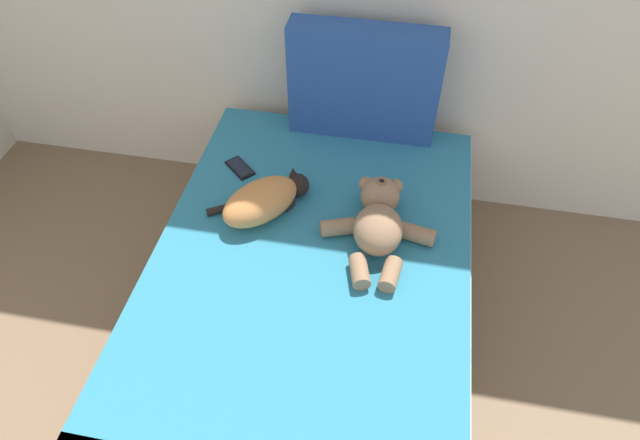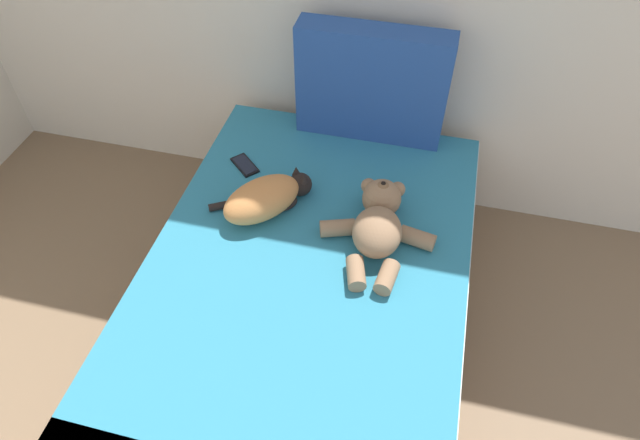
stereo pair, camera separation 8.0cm
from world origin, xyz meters
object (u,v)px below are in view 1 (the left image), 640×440
bed (306,318)px  cell_phone (240,168)px  cat (264,200)px  teddy_bear (378,221)px  patterned_cushion (364,83)px

bed → cell_phone: bearing=126.8°
cat → teddy_bear: bearing=-3.7°
patterned_cushion → cat: (-0.31, -0.61, -0.19)m
cell_phone → bed: bearing=-53.2°
cat → teddy_bear: size_ratio=0.79×
bed → patterned_cushion: patterned_cushion is taller
teddy_bear → patterned_cushion: bearing=103.5°
cell_phone → teddy_bear: bearing=-22.5°
patterned_cushion → cell_phone: patterned_cushion is taller
bed → patterned_cushion: 1.06m
patterned_cushion → teddy_bear: 0.69m
teddy_bear → cell_phone: 0.70m
cat → cell_phone: size_ratio=2.59×
cat → cell_phone: (-0.18, 0.24, -0.07)m
patterned_cushion → bed: bearing=-95.2°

